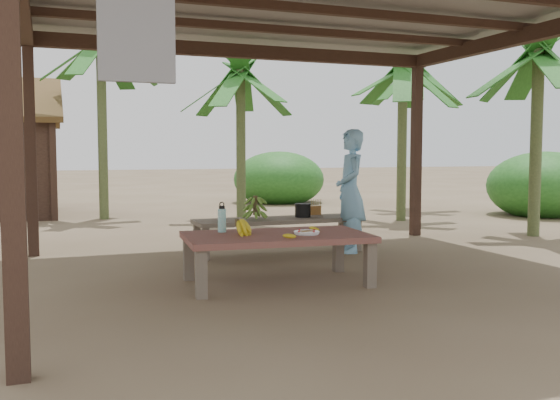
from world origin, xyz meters
name	(u,v)px	position (x,y,z in m)	size (l,w,h in m)	color
ground	(309,274)	(0.00, 0.00, 0.00)	(80.00, 80.00, 0.00)	brown
pavilion	(310,10)	(-0.01, -0.01, 2.78)	(6.60, 5.60, 2.95)	black
work_table	(277,240)	(-0.50, -0.34, 0.43)	(1.87, 1.14, 0.50)	brown
bench	(279,222)	(0.19, 1.45, 0.39)	(2.20, 0.61, 0.45)	brown
ripe_banana_bunch	(237,226)	(-0.89, -0.27, 0.59)	(0.28, 0.24, 0.17)	yellow
plate	(307,233)	(-0.24, -0.48, 0.52)	(0.25, 0.25, 0.04)	white
loose_banana_front	(289,236)	(-0.50, -0.69, 0.52)	(0.04, 0.15, 0.04)	yellow
loose_banana_side	(314,229)	(-0.06, -0.25, 0.52)	(0.04, 0.15, 0.04)	yellow
water_flask	(222,219)	(-0.97, -0.01, 0.63)	(0.08, 0.08, 0.31)	#3EC2BC
green_banana_stalk	(255,207)	(-0.13, 1.45, 0.61)	(0.28, 0.28, 0.32)	#598C2D
cooking_pot	(303,211)	(0.53, 1.46, 0.54)	(0.20, 0.20, 0.17)	black
skewer_rack	(316,208)	(0.69, 1.40, 0.57)	(0.18, 0.08, 0.24)	#A57F47
woman	(350,191)	(1.08, 1.16, 0.80)	(0.59, 0.38, 1.61)	#74B0DC
banana_plant_ne	(403,80)	(3.69, 4.18, 2.65)	(1.80, 1.80, 3.14)	#596638
banana_plant_n	(241,85)	(0.88, 5.40, 2.58)	(1.80, 1.80, 3.06)	#596638
banana_plant_nw	(101,56)	(-1.59, 6.44, 3.15)	(1.80, 1.80, 3.65)	#596638
banana_plant_e	(538,68)	(4.48, 1.57, 2.59)	(1.80, 1.80, 3.08)	#596638
banana_plant_far	(415,80)	(5.20, 6.11, 2.91)	(1.80, 1.80, 3.41)	#596638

